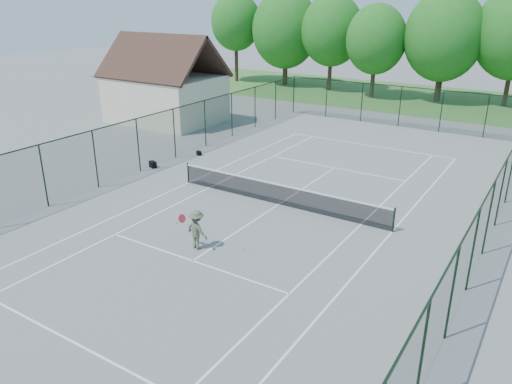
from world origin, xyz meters
TOP-DOWN VIEW (x-y plane):
  - ground at (0.00, 0.00)m, footprint 140.00×140.00m
  - grass_far at (0.00, 30.00)m, footprint 80.00×16.00m
  - court_lines at (0.00, 0.00)m, footprint 11.05×23.85m
  - tennis_net at (0.00, 0.00)m, footprint 11.08×0.08m
  - fence_enclosure at (0.00, 0.00)m, footprint 18.05×36.05m
  - utility_building at (-16.00, 10.00)m, footprint 8.60×6.27m
  - tree_line_far at (0.00, 30.00)m, footprint 39.40×6.40m
  - sports_bag_a at (-8.85, 0.85)m, footprint 0.52×0.41m
  - sports_bag_b at (-8.11, 4.14)m, footprint 0.39×0.32m
  - tennis_player at (-0.48, -5.50)m, footprint 2.11×0.95m

SIDE VIEW (x-z plane):
  - ground at x=0.00m, z-range 0.00..0.00m
  - court_lines at x=0.00m, z-range 0.00..0.01m
  - grass_far at x=0.00m, z-range 0.00..0.01m
  - sports_bag_b at x=-8.11m, z-range 0.00..0.26m
  - sports_bag_a at x=-8.85m, z-range 0.00..0.37m
  - tennis_net at x=0.00m, z-range 0.03..1.13m
  - tennis_player at x=-0.48m, z-range 0.00..1.59m
  - fence_enclosure at x=0.00m, z-range 0.05..3.07m
  - utility_building at x=-16.00m, z-range -0.20..6.44m
  - tree_line_far at x=0.00m, z-range 1.14..10.84m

